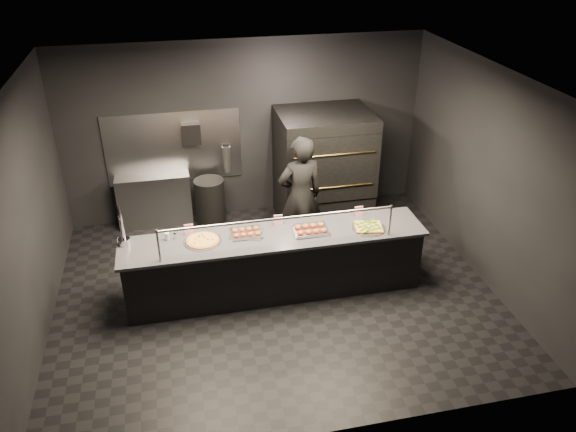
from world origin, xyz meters
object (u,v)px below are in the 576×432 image
object	(u,v)px
pizza_oven	(323,168)
square_pizza	(369,227)
slider_tray_a	(246,233)
trash_bin	(210,203)
fire_extinguisher	(227,159)
round_pizza	(203,241)
slider_tray_b	(311,230)
towel_dispenser	(191,134)
prep_shelf	(155,200)
beer_tap	(123,233)
worker	(300,196)
service_counter	(275,264)

from	to	relation	value
pizza_oven	square_pizza	xyz separation A→B (m)	(0.09, -1.99, -0.03)
slider_tray_a	trash_bin	bearing A→B (deg)	99.53
fire_extinguisher	round_pizza	size ratio (longest dim) A/B	1.02
slider_tray_b	square_pizza	xyz separation A→B (m)	(0.79, -0.09, -0.01)
towel_dispenser	square_pizza	size ratio (longest dim) A/B	0.76
slider_tray_b	trash_bin	bearing A→B (deg)	119.75
fire_extinguisher	slider_tray_b	distance (m)	2.55
towel_dispenser	slider_tray_a	size ratio (longest dim) A/B	0.71
prep_shelf	beer_tap	size ratio (longest dim) A/B	2.02
pizza_oven	slider_tray_a	size ratio (longest dim) A/B	3.88
pizza_oven	trash_bin	xyz separation A→B (m)	(-1.90, 0.19, -0.55)
fire_extinguisher	trash_bin	size ratio (longest dim) A/B	0.61
fire_extinguisher	slider_tray_b	size ratio (longest dim) A/B	1.04
prep_shelf	slider_tray_a	bearing A→B (deg)	-60.77
worker	fire_extinguisher	bearing A→B (deg)	-64.13
fire_extinguisher	slider_tray_b	xyz separation A→B (m)	(0.85, -2.40, -0.11)
towel_dispenser	service_counter	bearing A→B (deg)	-69.37
towel_dispenser	round_pizza	xyz separation A→B (m)	(-0.05, -2.34, -0.61)
towel_dispenser	square_pizza	xyz separation A→B (m)	(2.19, -2.48, -0.61)
round_pizza	fire_extinguisher	bearing A→B (deg)	75.70
round_pizza	worker	bearing A→B (deg)	31.24
fire_extinguisher	pizza_oven	bearing A→B (deg)	-17.89
pizza_oven	service_counter	bearing A→B (deg)	-122.27
slider_tray_b	worker	size ratio (longest dim) A/B	0.25
pizza_oven	prep_shelf	bearing A→B (deg)	171.46
pizza_oven	round_pizza	distance (m)	2.84
slider_tray_a	trash_bin	size ratio (longest dim) A/B	0.59
pizza_oven	slider_tray_a	bearing A→B (deg)	-131.10
slider_tray_a	worker	bearing A→B (deg)	42.54
prep_shelf	slider_tray_a	world-z (taller)	slider_tray_a
prep_shelf	worker	distance (m)	2.61
service_counter	fire_extinguisher	size ratio (longest dim) A/B	8.12
slider_tray_a	slider_tray_b	xyz separation A→B (m)	(0.86, -0.11, 0.00)
pizza_oven	round_pizza	world-z (taller)	pizza_oven
prep_shelf	beer_tap	world-z (taller)	beer_tap
slider_tray_a	fire_extinguisher	bearing A→B (deg)	89.69
pizza_oven	fire_extinguisher	size ratio (longest dim) A/B	3.78
beer_tap	slider_tray_b	world-z (taller)	beer_tap
fire_extinguisher	square_pizza	distance (m)	2.98
round_pizza	square_pizza	size ratio (longest dim) A/B	1.07
slider_tray_a	prep_shelf	bearing A→B (deg)	119.23
slider_tray_a	service_counter	bearing A→B (deg)	-16.75
service_counter	fire_extinguisher	world-z (taller)	service_counter
pizza_oven	beer_tap	distance (m)	3.58
beer_tap	service_counter	bearing A→B (deg)	-5.68
towel_dispenser	trash_bin	xyz separation A→B (m)	(0.20, -0.30, -1.13)
prep_shelf	towel_dispenser	bearing A→B (deg)	5.71
square_pizza	trash_bin	world-z (taller)	square_pizza
pizza_oven	prep_shelf	size ratio (longest dim) A/B	1.59
service_counter	slider_tray_b	distance (m)	0.70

